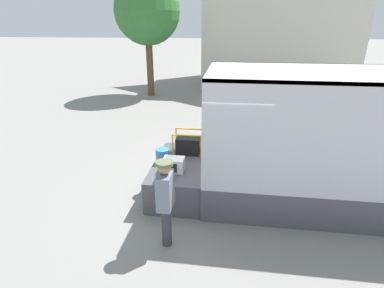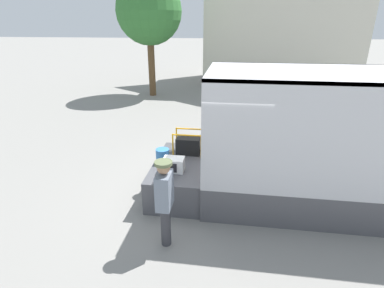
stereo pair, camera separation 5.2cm
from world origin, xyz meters
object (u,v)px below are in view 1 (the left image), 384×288
microwave (174,165)px  portable_generator (189,145)px  street_tree (147,12)px  orange_bucket (163,156)px  worker_person (165,196)px

microwave → portable_generator: (0.19, 1.01, 0.07)m
street_tree → portable_generator: bearing=-69.6°
orange_bucket → worker_person: size_ratio=0.20×
worker_person → microwave: bearing=95.5°
portable_generator → orange_bucket: portable_generator is taller
worker_person → orange_bucket: bearing=104.4°
microwave → street_tree: street_tree is taller
portable_generator → worker_person: bearing=-91.1°
orange_bucket → street_tree: bearing=106.4°
portable_generator → worker_person: 2.51m
microwave → orange_bucket: bearing=130.5°
worker_person → portable_generator: bearing=88.9°
microwave → orange_bucket: size_ratio=1.40×
portable_generator → microwave: bearing=-100.9°
orange_bucket → street_tree: street_tree is taller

